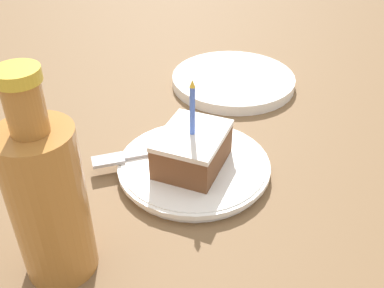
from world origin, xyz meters
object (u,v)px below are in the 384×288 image
Objects in this scene: bottle at (48,199)px; side_plate at (233,80)px; fork at (150,153)px; cake_slice at (195,149)px; plate at (192,163)px.

side_plate is (0.05, 0.48, -0.09)m from bottle.
fork is 0.67× the size of bottle.
cake_slice is at bearing 0.37° from fork.
side_plate is at bearing 95.14° from plate.
side_plate is (-0.02, 0.27, -0.00)m from plate.
plate is 0.06m from fork.
bottle is 0.49m from side_plate.
cake_slice is 0.29m from side_plate.
cake_slice reaches higher than plate.
plate is 0.93× the size of side_plate.
side_plate reaches higher than plate.
side_plate is (0.04, 0.28, -0.01)m from fork.
fork reaches higher than side_plate.
fork is at bearing -179.63° from cake_slice.
bottle is at bearing -108.10° from plate.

